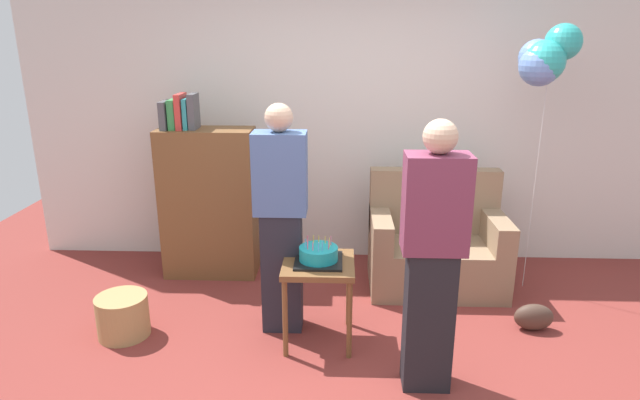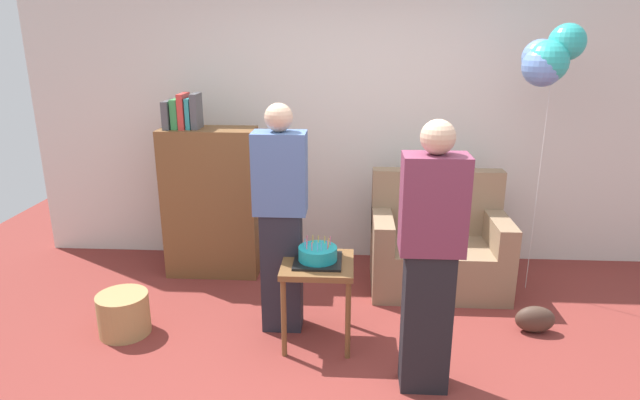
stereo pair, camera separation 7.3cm
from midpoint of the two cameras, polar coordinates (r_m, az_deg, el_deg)
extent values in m
plane|color=maroon|center=(3.53, 4.23, -18.55)|extent=(8.00, 8.00, 0.00)
cube|color=silver|center=(4.97, 4.32, 8.92)|extent=(6.00, 0.10, 2.70)
cube|color=#8C7054|center=(4.66, 12.74, -6.80)|extent=(1.10, 0.70, 0.40)
cube|color=#8C7054|center=(4.74, 12.62, -0.16)|extent=(1.10, 0.16, 0.56)
cube|color=#8C7054|center=(4.48, 7.07, -3.03)|extent=(0.16, 0.70, 0.24)
cube|color=#8C7054|center=(4.64, 18.74, -3.13)|extent=(0.16, 0.70, 0.24)
cube|color=brown|center=(4.78, -10.94, -0.27)|extent=(0.80, 0.36, 1.30)
cube|color=#4C4C51|center=(4.71, -15.21, 8.72)|extent=(0.05, 0.26, 0.23)
cube|color=#38934C|center=(4.69, -14.43, 8.83)|extent=(0.06, 0.21, 0.24)
cube|color=red|center=(4.66, -13.74, 9.13)|extent=(0.05, 0.24, 0.29)
cube|color=teal|center=(4.65, -13.13, 8.92)|extent=(0.04, 0.19, 0.25)
cube|color=#4C4C51|center=(4.64, -12.48, 9.16)|extent=(0.06, 0.20, 0.29)
cube|color=brown|center=(3.65, 0.34, -6.84)|extent=(0.48, 0.48, 0.04)
cylinder|color=brown|center=(3.62, -3.25, -12.39)|extent=(0.04, 0.04, 0.55)
cylinder|color=brown|center=(3.60, 3.57, -12.58)|extent=(0.04, 0.04, 0.55)
cylinder|color=brown|center=(3.99, -2.56, -9.42)|extent=(0.04, 0.04, 0.55)
cylinder|color=brown|center=(3.97, 3.58, -9.57)|extent=(0.04, 0.04, 0.55)
cube|color=black|center=(3.64, 0.34, -6.44)|extent=(0.32, 0.32, 0.02)
cylinder|color=teal|center=(3.62, 0.35, -5.67)|extent=(0.26, 0.26, 0.09)
cylinder|color=#F2CC4C|center=(3.59, 1.51, -4.53)|extent=(0.01, 0.01, 0.06)
cylinder|color=#EA668C|center=(3.63, 1.67, -4.33)|extent=(0.01, 0.01, 0.06)
cylinder|color=#F2CC4C|center=(3.66, 1.07, -4.24)|extent=(0.01, 0.01, 0.05)
cylinder|color=#F2CC4C|center=(3.68, 0.39, -4.15)|extent=(0.01, 0.01, 0.05)
cylinder|color=#F2CC4C|center=(3.67, -0.18, -4.17)|extent=(0.01, 0.01, 0.05)
cylinder|color=#EA668C|center=(3.64, -0.79, -4.25)|extent=(0.01, 0.01, 0.06)
cylinder|color=#66B2E5|center=(3.59, -1.04, -4.58)|extent=(0.01, 0.01, 0.06)
cylinder|color=#EA668C|center=(3.56, -0.82, -4.76)|extent=(0.01, 0.01, 0.06)
cylinder|color=#EA668C|center=(3.54, -0.27, -4.93)|extent=(0.01, 0.01, 0.06)
cylinder|color=#66B2E5|center=(3.52, 0.34, -4.99)|extent=(0.01, 0.01, 0.06)
cylinder|color=#66B2E5|center=(3.54, 0.74, -4.92)|extent=(0.01, 0.01, 0.06)
cylinder|color=#EA668C|center=(3.56, 1.42, -4.79)|extent=(0.01, 0.01, 0.06)
cube|color=#23232D|center=(3.88, -3.48, -7.49)|extent=(0.28, 0.20, 0.88)
cube|color=#4C6BA3|center=(3.64, -3.68, 2.86)|extent=(0.36, 0.22, 0.56)
sphere|color=#D1A889|center=(3.57, -3.80, 8.70)|extent=(0.19, 0.19, 0.19)
cube|color=black|center=(3.32, 11.77, -12.37)|extent=(0.28, 0.20, 0.88)
cube|color=#75334C|center=(3.04, 12.59, -0.46)|extent=(0.36, 0.22, 0.56)
sphere|color=#D1A889|center=(2.95, 13.06, 6.50)|extent=(0.19, 0.19, 0.19)
cylinder|color=#A88451|center=(4.15, -19.54, -11.27)|extent=(0.36, 0.36, 0.30)
ellipsoid|color=#473328|center=(4.26, 22.23, -11.59)|extent=(0.28, 0.14, 0.20)
cylinder|color=silver|center=(4.65, 22.50, 1.78)|extent=(0.00, 0.00, 1.86)
sphere|color=#668ED6|center=(4.46, 22.96, 12.93)|extent=(0.31, 0.31, 0.31)
sphere|color=#668ED6|center=(4.51, 22.71, 13.70)|extent=(0.27, 0.27, 0.27)
sphere|color=#2DADA8|center=(4.47, 23.31, 13.25)|extent=(0.32, 0.32, 0.32)
sphere|color=#2DADA8|center=(4.55, 25.09, 14.88)|extent=(0.27, 0.27, 0.27)
camera|label=1|loc=(0.04, -89.44, 0.17)|focal=30.29mm
camera|label=2|loc=(0.04, 90.56, -0.17)|focal=30.29mm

